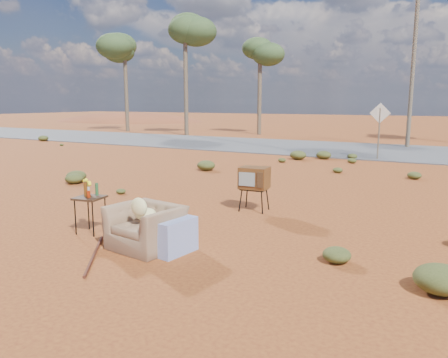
% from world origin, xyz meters
% --- Properties ---
extents(ground, '(140.00, 140.00, 0.00)m').
position_xyz_m(ground, '(0.00, 0.00, 0.00)').
color(ground, '#96501E').
rests_on(ground, ground).
extents(highway, '(140.00, 7.00, 0.04)m').
position_xyz_m(highway, '(0.00, 15.00, 0.02)').
color(highway, '#565659').
rests_on(highway, ground).
extents(dirt_mound, '(26.00, 18.00, 2.00)m').
position_xyz_m(dirt_mound, '(-30.00, 34.00, 0.00)').
color(dirt_mound, brown).
rests_on(dirt_mound, ground).
extents(armchair, '(1.30, 0.81, 0.89)m').
position_xyz_m(armchair, '(0.25, -0.59, 0.42)').
color(armchair, '#826247').
rests_on(armchair, ground).
extents(tv_unit, '(0.61, 0.51, 0.92)m').
position_xyz_m(tv_unit, '(0.65, 2.33, 0.68)').
color(tv_unit, black).
rests_on(tv_unit, ground).
extents(side_table, '(0.51, 0.51, 0.91)m').
position_xyz_m(side_table, '(-1.21, -0.40, 0.66)').
color(side_table, '#392014').
rests_on(side_table, ground).
extents(rusty_bar, '(1.03, 1.37, 0.04)m').
position_xyz_m(rusty_bar, '(-0.28, -1.26, 0.02)').
color(rusty_bar, '#4E1E14').
rests_on(rusty_bar, ground).
extents(road_sign, '(0.78, 0.06, 2.19)m').
position_xyz_m(road_sign, '(1.50, 12.00, 1.50)').
color(road_sign, brown).
rests_on(road_sign, ground).
extents(eucalyptus_far_left, '(3.20, 3.20, 7.10)m').
position_xyz_m(eucalyptus_far_left, '(-18.00, 20.00, 5.94)').
color(eucalyptus_far_left, brown).
rests_on(eucalyptus_far_left, ground).
extents(eucalyptus_left, '(3.20, 3.20, 8.10)m').
position_xyz_m(eucalyptus_left, '(-12.00, 19.00, 6.92)').
color(eucalyptus_left, brown).
rests_on(eucalyptus_left, ground).
extents(eucalyptus_near_left, '(3.20, 3.20, 6.60)m').
position_xyz_m(eucalyptus_near_left, '(-8.00, 22.00, 5.45)').
color(eucalyptus_near_left, brown).
rests_on(eucalyptus_near_left, ground).
extents(utility_pole_center, '(1.40, 0.20, 8.00)m').
position_xyz_m(utility_pole_center, '(2.00, 17.50, 4.15)').
color(utility_pole_center, brown).
rests_on(utility_pole_center, ground).
extents(scrub_patch, '(17.49, 8.07, 0.33)m').
position_xyz_m(scrub_patch, '(-0.82, 4.41, 0.14)').
color(scrub_patch, '#484D21').
rests_on(scrub_patch, ground).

